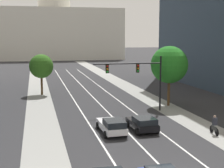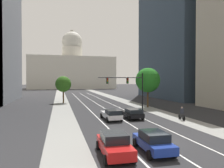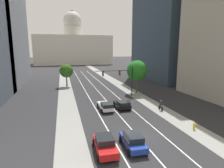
# 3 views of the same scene
# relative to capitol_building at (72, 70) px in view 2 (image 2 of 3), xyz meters

# --- Properties ---
(ground_plane) EXTENTS (400.00, 400.00, 0.00)m
(ground_plane) POSITION_rel_capitol_building_xyz_m (0.00, -75.61, -11.31)
(ground_plane) COLOR #2B2B2D
(sidewalk_left) EXTENTS (3.31, 130.00, 0.01)m
(sidewalk_left) POSITION_rel_capitol_building_xyz_m (-7.47, -80.61, -11.30)
(sidewalk_left) COLOR gray
(sidewalk_left) RESTS_ON ground
(sidewalk_right) EXTENTS (3.31, 130.00, 0.01)m
(sidewalk_right) POSITION_rel_capitol_building_xyz_m (7.47, -80.61, -11.30)
(sidewalk_right) COLOR gray
(sidewalk_right) RESTS_ON ground
(lane_stripe_left) EXTENTS (0.16, 90.00, 0.01)m
(lane_stripe_left) POSITION_rel_capitol_building_xyz_m (-2.91, -90.61, -11.30)
(lane_stripe_left) COLOR white
(lane_stripe_left) RESTS_ON ground
(lane_stripe_center) EXTENTS (0.16, 90.00, 0.01)m
(lane_stripe_center) POSITION_rel_capitol_building_xyz_m (0.00, -90.61, -11.30)
(lane_stripe_center) COLOR white
(lane_stripe_center) RESTS_ON ground
(lane_stripe_right) EXTENTS (0.16, 90.00, 0.01)m
(lane_stripe_right) POSITION_rel_capitol_building_xyz_m (2.91, -90.61, -11.30)
(lane_stripe_right) COLOR white
(lane_stripe_right) RESTS_ON ground
(office_tower_far_right) EXTENTS (17.77, 28.02, 40.21)m
(office_tower_far_right) POSITION_rel_capitol_building_xyz_m (27.25, -76.95, 8.83)
(office_tower_far_right) COLOR #334251
(office_tower_far_right) RESTS_ON ground
(capitol_building) EXTENTS (49.58, 24.20, 35.64)m
(capitol_building) POSITION_rel_capitol_building_xyz_m (0.00, 0.00, 0.00)
(capitol_building) COLOR beige
(capitol_building) RESTS_ON ground
(car_blue) EXTENTS (2.02, 4.18, 1.47)m
(car_blue) POSITION_rel_capitol_building_xyz_m (-1.45, -117.59, -10.54)
(car_blue) COLOR #1E389E
(car_blue) RESTS_ON ground
(car_white) EXTENTS (2.10, 4.66, 1.42)m
(car_white) POSITION_rel_capitol_building_xyz_m (-1.44, -105.24, -10.57)
(car_white) COLOR silver
(car_white) RESTS_ON ground
(car_black) EXTENTS (2.23, 4.09, 1.37)m
(car_black) POSITION_rel_capitol_building_xyz_m (1.46, -105.06, -10.57)
(car_black) COLOR black
(car_black) RESTS_ON ground
(car_red) EXTENTS (2.08, 4.38, 1.56)m
(car_red) POSITION_rel_capitol_building_xyz_m (-4.36, -117.65, -10.51)
(car_red) COLOR red
(car_red) RESTS_ON ground
(traffic_signal_mast) EXTENTS (7.94, 0.39, 6.34)m
(traffic_signal_mast) POSITION_rel_capitol_building_xyz_m (3.57, -97.24, -6.91)
(traffic_signal_mast) COLOR black
(traffic_signal_mast) RESTS_ON ground
(cyclist) EXTENTS (0.38, 1.70, 1.72)m
(cyclist) POSITION_rel_capitol_building_xyz_m (7.27, -107.53, -10.46)
(cyclist) COLOR black
(cyclist) RESTS_ON ground
(street_tree_far_right) EXTENTS (4.59, 4.59, 7.42)m
(street_tree_far_right) POSITION_rel_capitol_building_xyz_m (8.18, -94.77, -6.19)
(street_tree_far_right) COLOR #51381E
(street_tree_far_right) RESTS_ON ground
(street_tree_mid_left) EXTENTS (3.52, 3.52, 6.00)m
(street_tree_mid_left) POSITION_rel_capitol_building_xyz_m (-7.03, -83.04, -7.09)
(street_tree_mid_left) COLOR #51381E
(street_tree_mid_left) RESTS_ON ground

